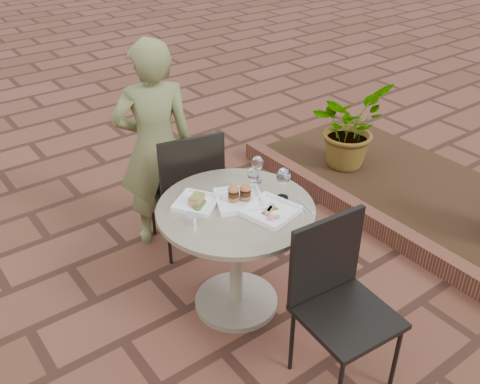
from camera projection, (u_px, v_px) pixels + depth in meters
ground at (223, 352)px, 3.06m from camera, size 60.00×60.00×0.00m
cafe_table at (236, 242)px, 3.14m from camera, size 0.90×0.90×0.73m
chair_far at (188, 183)px, 3.59m from camera, size 0.52×0.52×0.93m
chair_near at (337, 291)px, 2.69m from camera, size 0.48×0.48×0.93m
diner at (155, 147)px, 3.61m from camera, size 0.63×0.51×1.49m
plate_salmon at (197, 202)px, 3.02m from camera, size 0.31×0.31×0.06m
plate_sliders at (240, 197)px, 3.04m from camera, size 0.35×0.35×0.17m
plate_tuna at (270, 211)px, 2.95m from camera, size 0.32×0.32×0.03m
wine_glass_right at (283, 177)px, 3.02m from camera, size 0.08×0.08×0.19m
wine_glass_mid at (253, 175)px, 3.08m from camera, size 0.07×0.07×0.17m
wine_glass_far at (258, 164)px, 3.20m from camera, size 0.07×0.07×0.17m
steel_ramekin at (192, 219)px, 2.87m from camera, size 0.09×0.09×0.05m
cutlery_set at (302, 207)px, 3.01m from camera, size 0.14×0.21×0.00m
planter_curb at (373, 221)px, 4.04m from camera, size 0.12×3.00×0.15m
mulch_bed at (429, 197)px, 4.42m from camera, size 1.30×3.00×0.06m
potted_plant_a at (348, 126)px, 4.66m from camera, size 0.80×0.74×0.73m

